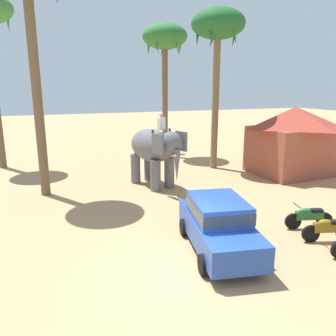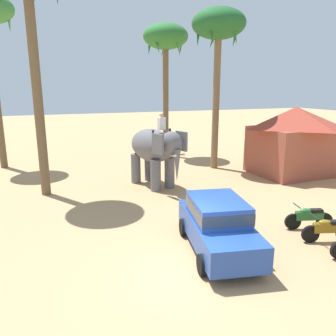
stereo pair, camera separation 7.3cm
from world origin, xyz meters
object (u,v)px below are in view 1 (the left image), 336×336
Objects in this scene: car_sedan_foreground at (218,223)px; elephant_with_mahout at (154,149)px; motorcycle_far_in_row at (309,217)px; palm_tree_near_hut at (165,41)px; palm_tree_far_back at (218,30)px; motorcycle_fourth_in_row at (328,229)px; roadside_hut at (293,139)px.

car_sedan_foreground is 1.09× the size of elephant_with_mahout.
motorcycle_far_in_row is at bearing -64.41° from elephant_with_mahout.
palm_tree_near_hut is 0.99× the size of palm_tree_far_back.
car_sedan_foreground is at bearing -118.87° from palm_tree_far_back.
car_sedan_foreground is 0.45× the size of palm_tree_far_back.
palm_tree_near_hut reaches higher than motorcycle_fourth_in_row.
roadside_hut is at bearing 37.03° from car_sedan_foreground.
palm_tree_far_back is (1.47, 9.66, 7.93)m from motorcycle_far_in_row.
car_sedan_foreground is 0.46× the size of palm_tree_near_hut.
palm_tree_near_hut is at bearing 64.76° from elephant_with_mahout.
palm_tree_far_back reaches higher than roadside_hut.
elephant_with_mahout reaches higher than motorcycle_far_in_row.
roadside_hut reaches higher than motorcycle_far_in_row.
motorcycle_fourth_in_row is (3.75, -0.88, -0.46)m from car_sedan_foreground.
elephant_with_mahout is 2.30× the size of motorcycle_far_in_row.
palm_tree_far_back is (4.92, 2.45, 6.41)m from elephant_with_mahout.
elephant_with_mahout is 8.56m from roadside_hut.
car_sedan_foreground is 7.48m from elephant_with_mahout.
roadside_hut reaches higher than car_sedan_foreground.
motorcycle_fourth_in_row is at bearing -101.02° from motorcycle_far_in_row.
palm_tree_far_back is (1.68, 10.72, 7.93)m from motorcycle_fourth_in_row.
palm_tree_near_hut is at bearing 74.92° from car_sedan_foreground.
roadside_hut is at bearing 52.52° from motorcycle_far_in_row.
palm_tree_near_hut reaches higher than car_sedan_foreground.
elephant_with_mahout is at bearing 86.10° from car_sedan_foreground.
palm_tree_near_hut is at bearing 122.55° from roadside_hut.
motorcycle_fourth_in_row and motorcycle_far_in_row have the same top height.
motorcycle_far_in_row is (0.21, 1.06, 0.00)m from motorcycle_fourth_in_row.
elephant_with_mahout is 10.29m from palm_tree_near_hut.
motorcycle_fourth_in_row is at bearing -124.52° from roadside_hut.
car_sedan_foreground is 3.88m from motorcycle_fourth_in_row.
motorcycle_far_in_row is at bearing -90.08° from palm_tree_near_hut.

